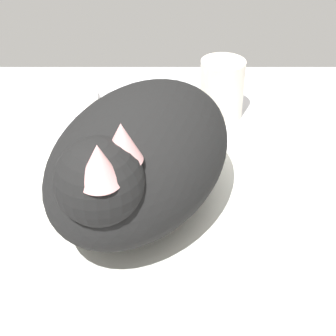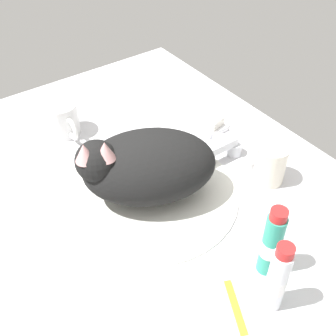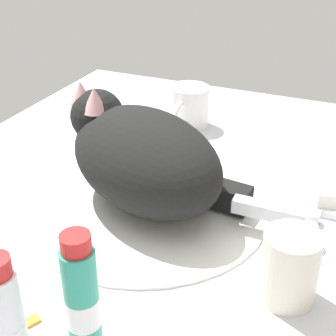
# 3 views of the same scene
# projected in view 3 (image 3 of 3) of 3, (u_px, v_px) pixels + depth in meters

# --- Properties ---
(ground_plane) EXTENTS (1.10, 0.83, 0.03)m
(ground_plane) POSITION_uv_depth(u_px,v_px,m) (146.00, 214.00, 0.77)
(ground_plane) COLOR silver
(sink_basin) EXTENTS (0.37, 0.37, 0.01)m
(sink_basin) POSITION_uv_depth(u_px,v_px,m) (146.00, 204.00, 0.76)
(sink_basin) COLOR silver
(sink_basin) RESTS_ON ground_plane
(faucet) EXTENTS (0.14, 0.12, 0.05)m
(faucet) POSITION_uv_depth(u_px,v_px,m) (290.00, 227.00, 0.67)
(faucet) COLOR silver
(faucet) RESTS_ON ground_plane
(cat) EXTENTS (0.27, 0.32, 0.17)m
(cat) POSITION_uv_depth(u_px,v_px,m) (141.00, 155.00, 0.73)
(cat) COLOR black
(cat) RESTS_ON sink_basin
(coffee_mug) EXTENTS (0.12, 0.08, 0.08)m
(coffee_mug) POSITION_uv_depth(u_px,v_px,m) (189.00, 107.00, 1.00)
(coffee_mug) COLOR white
(coffee_mug) RESTS_ON ground_plane
(rinse_cup) EXTENTS (0.07, 0.07, 0.09)m
(rinse_cup) POSITION_uv_depth(u_px,v_px,m) (289.00, 267.00, 0.57)
(rinse_cup) COLOR silver
(rinse_cup) RESTS_ON ground_plane
(soap_dish) EXTENTS (0.09, 0.06, 0.01)m
(soap_dish) POSITION_uv_depth(u_px,v_px,m) (329.00, 200.00, 0.76)
(soap_dish) COLOR white
(soap_dish) RESTS_ON ground_plane
(soap_bar) EXTENTS (0.08, 0.06, 0.02)m
(soap_bar) POSITION_uv_depth(u_px,v_px,m) (331.00, 191.00, 0.76)
(soap_bar) COLOR white
(soap_bar) RESTS_ON soap_dish
(toothpaste_bottle) EXTENTS (0.03, 0.03, 0.15)m
(toothpaste_bottle) POSITION_uv_depth(u_px,v_px,m) (82.00, 302.00, 0.48)
(toothpaste_bottle) COLOR teal
(toothpaste_bottle) RESTS_ON ground_plane
(mouthwash_bottle) EXTENTS (0.03, 0.03, 0.15)m
(mouthwash_bottle) POSITION_uv_depth(u_px,v_px,m) (8.00, 327.00, 0.46)
(mouthwash_bottle) COLOR white
(mouthwash_bottle) RESTS_ON ground_plane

